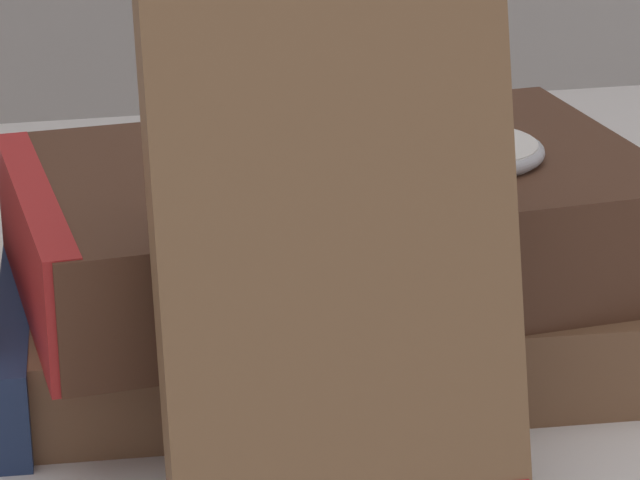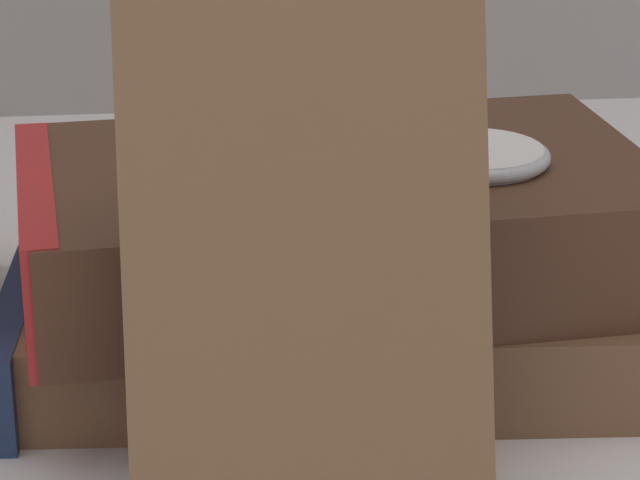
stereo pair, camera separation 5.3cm
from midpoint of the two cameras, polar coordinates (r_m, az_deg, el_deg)
The scene contains 5 objects.
ground_plane at distance 0.57m, azimuth 3.34°, elevation -4.34°, with size 3.00×3.00×0.00m, color silver.
book_flat_bottom at distance 0.56m, azimuth 2.79°, elevation -2.91°, with size 0.25×0.15×0.04m.
book_flat_top at distance 0.54m, azimuth 2.73°, elevation 0.64°, with size 0.23×0.15×0.05m.
book_leaning_front at distance 0.44m, azimuth 2.87°, elevation -1.37°, with size 0.11×0.07×0.16m.
pocket_watch at distance 0.54m, azimuth 8.76°, elevation 3.12°, with size 0.05×0.05×0.01m.
Camera 2 is at (-0.06, -0.51, 0.25)m, focal length 85.00 mm.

